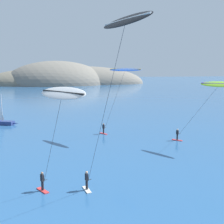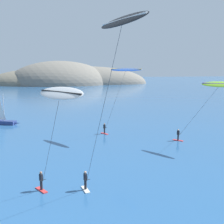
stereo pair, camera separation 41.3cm
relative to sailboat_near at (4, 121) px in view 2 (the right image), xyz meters
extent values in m
ellipsoid|color=#6B6656|center=(-0.80, 131.24, -0.64)|extent=(70.90, 46.43, 19.82)
ellipsoid|color=#84755B|center=(5.88, 145.98, -0.64)|extent=(47.51, 53.38, 27.49)
ellipsoid|color=slate|center=(27.20, 128.86, -0.64)|extent=(77.17, 32.57, 22.54)
ellipsoid|color=slate|center=(8.97, 127.92, -0.64)|extent=(64.63, 49.77, 29.40)
cube|color=navy|center=(-0.29, 0.11, -0.29)|extent=(4.99, 3.00, 0.70)
cone|color=navy|center=(1.96, -0.74, -0.29)|extent=(2.26, 1.38, 0.67)
cylinder|color=#B2B2B7|center=(0.00, 0.00, 2.56)|extent=(0.12, 0.12, 5.00)
cylinder|color=#A5A5AD|center=(-0.85, 0.32, 0.31)|extent=(1.71, 0.71, 0.08)
cube|color=red|center=(17.24, -10.65, -0.60)|extent=(1.14, 1.48, 0.08)
cylinder|color=black|center=(17.24, -10.65, -0.16)|extent=(0.22, 0.22, 0.80)
cube|color=black|center=(17.24, -10.65, 0.54)|extent=(0.36, 0.39, 0.60)
sphere|color=#9E7051|center=(17.24, -10.65, 0.96)|extent=(0.22, 0.22, 0.22)
cylinder|color=black|center=(17.45, -10.93, 0.42)|extent=(0.46, 0.36, 0.04)
ellipsoid|color=blue|center=(19.88, -14.16, 9.52)|extent=(4.63, 5.55, 0.57)
cylinder|color=gold|center=(19.88, -14.16, 9.57)|extent=(3.55, 4.63, 0.16)
cylinder|color=#333338|center=(18.67, -12.54, 4.92)|extent=(2.46, 3.26, 9.01)
cube|color=red|center=(8.85, -30.43, -0.60)|extent=(1.14, 1.48, 0.08)
cylinder|color=black|center=(8.85, -30.43, -0.16)|extent=(0.22, 0.22, 0.80)
cube|color=black|center=(8.85, -30.43, 0.54)|extent=(0.36, 0.39, 0.60)
sphere|color=#9E7051|center=(8.85, -30.43, 0.96)|extent=(0.22, 0.22, 0.22)
cylinder|color=black|center=(9.05, -30.72, 0.42)|extent=(0.47, 0.35, 0.04)
ellipsoid|color=white|center=(10.70, -33.09, 7.97)|extent=(4.07, 5.05, 0.98)
cylinder|color=black|center=(10.70, -33.09, 8.02)|extent=(2.97, 4.17, 0.16)
cylinder|color=#333338|center=(9.87, -31.91, 4.15)|extent=(1.68, 2.40, 7.46)
cube|color=silver|center=(12.59, -30.98, -0.60)|extent=(0.68, 1.55, 0.08)
cylinder|color=black|center=(12.59, -30.98, -0.16)|extent=(0.22, 0.22, 0.80)
cube|color=black|center=(12.59, -30.98, 0.54)|extent=(0.30, 0.39, 0.60)
sphere|color=tan|center=(12.59, -30.98, 0.96)|extent=(0.22, 0.22, 0.22)
cylinder|color=black|center=(12.71, -31.31, 0.42)|extent=(0.53, 0.22, 0.04)
ellipsoid|color=black|center=(14.58, -36.62, 12.63)|extent=(2.84, 5.34, 0.97)
cylinder|color=white|center=(14.58, -36.62, 12.68)|extent=(1.81, 4.76, 0.16)
cylinder|color=#333338|center=(13.64, -33.97, 6.48)|extent=(1.90, 5.34, 12.12)
cube|color=red|center=(27.13, -16.66, -0.60)|extent=(1.35, 1.34, 0.08)
cylinder|color=black|center=(27.13, -16.66, -0.16)|extent=(0.22, 0.22, 0.80)
cube|color=black|center=(27.13, -16.66, 0.54)|extent=(0.36, 0.39, 0.60)
sphere|color=beige|center=(27.13, -16.66, 0.96)|extent=(0.22, 0.22, 0.22)
cylinder|color=black|center=(27.33, -16.94, 0.42)|extent=(0.47, 0.35, 0.04)
ellipsoid|color=#8CD12D|center=(30.43, -21.39, 7.74)|extent=(3.97, 4.90, 0.81)
cylinder|color=#722DD1|center=(30.43, -21.39, 7.79)|extent=(2.88, 4.03, 0.16)
cylinder|color=#333338|center=(28.88, -19.17, 4.03)|extent=(3.13, 4.47, 7.24)
camera|label=1|loc=(10.51, -53.84, 9.81)|focal=45.00mm
camera|label=2|loc=(10.92, -53.91, 9.81)|focal=45.00mm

